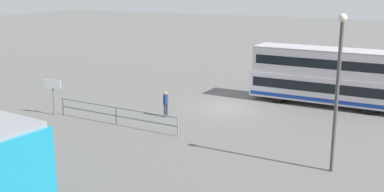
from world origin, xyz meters
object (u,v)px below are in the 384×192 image
at_px(pedestrian_near_railing, 166,102).
at_px(info_sign, 53,90).
at_px(double_decker_bus, 328,77).
at_px(street_lamp, 338,82).

relative_size(pedestrian_near_railing, info_sign, 0.68).
relative_size(double_decker_bus, info_sign, 4.38).
height_order(double_decker_bus, pedestrian_near_railing, double_decker_bus).
distance_m(pedestrian_near_railing, info_sign, 7.03).
bearing_deg(pedestrian_near_railing, info_sign, 23.58).
distance_m(double_decker_bus, street_lamp, 11.85).
xyz_separation_m(info_sign, street_lamp, (-17.16, 1.39, 2.40)).
height_order(info_sign, street_lamp, street_lamp).
height_order(double_decker_bus, street_lamp, street_lamp).
relative_size(double_decker_bus, street_lamp, 1.49).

